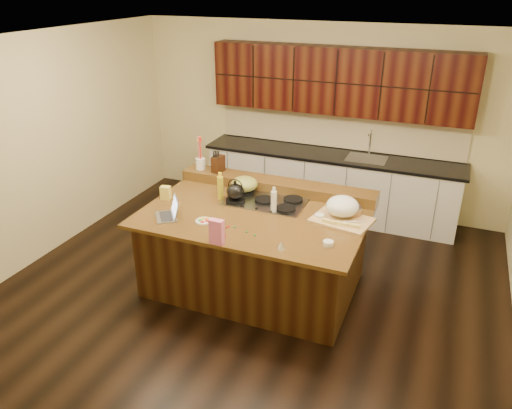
% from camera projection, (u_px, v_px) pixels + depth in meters
% --- Properties ---
extents(room, '(5.52, 5.02, 2.72)m').
position_uv_depth(room, '(254.00, 176.00, 5.22)').
color(room, black).
rests_on(room, ground).
extents(island, '(2.40, 1.60, 0.92)m').
position_uv_depth(island, '(254.00, 250.00, 5.59)').
color(island, black).
rests_on(island, ground).
extents(back_ledge, '(2.40, 0.30, 0.12)m').
position_uv_depth(back_ledge, '(276.00, 185.00, 5.96)').
color(back_ledge, black).
rests_on(back_ledge, island).
extents(cooktop, '(0.92, 0.52, 0.05)m').
position_uv_depth(cooktop, '(264.00, 201.00, 5.64)').
color(cooktop, gray).
rests_on(cooktop, island).
extents(back_counter, '(3.70, 0.66, 2.40)m').
position_uv_depth(back_counter, '(333.00, 150.00, 7.14)').
color(back_counter, silver).
rests_on(back_counter, ground).
extents(kettle, '(0.24, 0.24, 0.18)m').
position_uv_depth(kettle, '(235.00, 192.00, 5.59)').
color(kettle, black).
rests_on(kettle, cooktop).
extents(green_bowl, '(0.32, 0.32, 0.17)m').
position_uv_depth(green_bowl, '(244.00, 184.00, 5.81)').
color(green_bowl, olive).
rests_on(green_bowl, cooktop).
extents(laptop, '(0.37, 0.38, 0.21)m').
position_uv_depth(laptop, '(170.00, 212.00, 5.29)').
color(laptop, '#B7B7BC').
rests_on(laptop, island).
extents(oil_bottle, '(0.08, 0.08, 0.27)m').
position_uv_depth(oil_bottle, '(220.00, 188.00, 5.69)').
color(oil_bottle, gold).
rests_on(oil_bottle, island).
extents(vinegar_bottle, '(0.06, 0.06, 0.25)m').
position_uv_depth(vinegar_bottle, '(274.00, 202.00, 5.35)').
color(vinegar_bottle, silver).
rests_on(vinegar_bottle, island).
extents(wooden_tray, '(0.67, 0.54, 0.24)m').
position_uv_depth(wooden_tray, '(342.00, 209.00, 5.23)').
color(wooden_tray, tan).
rests_on(wooden_tray, island).
extents(ramekin_a, '(0.11, 0.11, 0.04)m').
position_uv_depth(ramekin_a, '(328.00, 243.00, 4.74)').
color(ramekin_a, white).
rests_on(ramekin_a, island).
extents(ramekin_b, '(0.11, 0.11, 0.04)m').
position_uv_depth(ramekin_b, '(320.00, 216.00, 5.27)').
color(ramekin_b, white).
rests_on(ramekin_b, island).
extents(ramekin_c, '(0.10, 0.10, 0.04)m').
position_uv_depth(ramekin_c, '(332.00, 209.00, 5.43)').
color(ramekin_c, white).
rests_on(ramekin_c, island).
extents(strainer_bowl, '(0.28, 0.28, 0.09)m').
position_uv_depth(strainer_bowl, '(351.00, 212.00, 5.32)').
color(strainer_bowl, '#996B3F').
rests_on(strainer_bowl, island).
extents(kitchen_timer, '(0.09, 0.09, 0.07)m').
position_uv_depth(kitchen_timer, '(281.00, 245.00, 4.69)').
color(kitchen_timer, silver).
rests_on(kitchen_timer, island).
extents(pink_bag, '(0.14, 0.08, 0.25)m').
position_uv_depth(pink_bag, '(217.00, 232.00, 4.73)').
color(pink_bag, pink).
rests_on(pink_bag, island).
extents(candy_plate, '(0.20, 0.20, 0.01)m').
position_uv_depth(candy_plate, '(204.00, 221.00, 5.21)').
color(candy_plate, white).
rests_on(candy_plate, island).
extents(package_box, '(0.12, 0.09, 0.16)m').
position_uv_depth(package_box, '(166.00, 193.00, 5.70)').
color(package_box, '#EBD753').
rests_on(package_box, island).
extents(utensil_crock, '(0.16, 0.16, 0.14)m').
position_uv_depth(utensil_crock, '(201.00, 164.00, 6.26)').
color(utensil_crock, white).
rests_on(utensil_crock, back_ledge).
extents(knife_block, '(0.13, 0.18, 0.20)m').
position_uv_depth(knife_block, '(218.00, 164.00, 6.16)').
color(knife_block, black).
rests_on(knife_block, back_ledge).
extents(gumdrop_0, '(0.02, 0.02, 0.02)m').
position_uv_depth(gumdrop_0, '(215.00, 231.00, 4.99)').
color(gumdrop_0, red).
rests_on(gumdrop_0, island).
extents(gumdrop_1, '(0.02, 0.02, 0.02)m').
position_uv_depth(gumdrop_1, '(235.00, 227.00, 5.08)').
color(gumdrop_1, '#198C26').
rests_on(gumdrop_1, island).
extents(gumdrop_2, '(0.02, 0.02, 0.02)m').
position_uv_depth(gumdrop_2, '(229.00, 226.00, 5.10)').
color(gumdrop_2, red).
rests_on(gumdrop_2, island).
extents(gumdrop_3, '(0.02, 0.02, 0.02)m').
position_uv_depth(gumdrop_3, '(247.00, 232.00, 4.98)').
color(gumdrop_3, '#198C26').
rests_on(gumdrop_3, island).
extents(gumdrop_4, '(0.02, 0.02, 0.02)m').
position_uv_depth(gumdrop_4, '(227.00, 227.00, 5.07)').
color(gumdrop_4, red).
rests_on(gumdrop_4, island).
extents(gumdrop_5, '(0.02, 0.02, 0.02)m').
position_uv_depth(gumdrop_5, '(216.00, 230.00, 5.02)').
color(gumdrop_5, '#198C26').
rests_on(gumdrop_5, island).
extents(gumdrop_6, '(0.02, 0.02, 0.02)m').
position_uv_depth(gumdrop_6, '(216.00, 234.00, 4.94)').
color(gumdrop_6, red).
rests_on(gumdrop_6, island).
extents(gumdrop_7, '(0.02, 0.02, 0.02)m').
position_uv_depth(gumdrop_7, '(255.00, 235.00, 4.92)').
color(gumdrop_7, '#198C26').
rests_on(gumdrop_7, island).
extents(gumdrop_8, '(0.02, 0.02, 0.02)m').
position_uv_depth(gumdrop_8, '(225.00, 235.00, 4.91)').
color(gumdrop_8, red).
rests_on(gumdrop_8, island).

